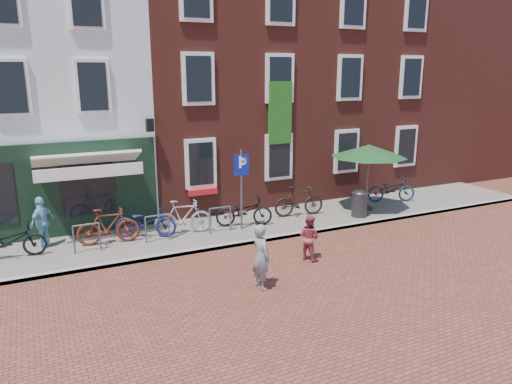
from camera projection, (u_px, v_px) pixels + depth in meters
name	position (u px, v px, depth m)	size (l,w,h in m)	color
ground	(219.00, 250.00, 13.98)	(80.00, 80.00, 0.00)	brown
sidewalk	(231.00, 228.00, 15.69)	(24.00, 3.00, 0.10)	slate
building_stucco	(13.00, 87.00, 16.93)	(8.00, 8.00, 9.00)	silver
building_brick_mid	(201.00, 72.00, 19.71)	(6.00, 8.00, 10.00)	maroon
building_brick_right	(324.00, 72.00, 22.20)	(6.00, 8.00, 10.00)	maroon
filler_right	(429.00, 82.00, 25.02)	(7.00, 8.00, 9.00)	maroon
litter_bin	(360.00, 202.00, 16.72)	(0.55, 0.55, 1.01)	#323234
parking_sign	(241.00, 177.00, 15.09)	(0.50, 0.07, 2.59)	#4C4C4F
parasol	(369.00, 148.00, 17.14)	(2.71, 2.71, 2.50)	#4C4C4F
woman	(261.00, 257.00, 11.33)	(0.58, 0.38, 1.60)	slate
boy	(309.00, 237.00, 13.12)	(0.62, 0.48, 1.27)	#9F3A43
cafe_person	(42.00, 222.00, 13.74)	(0.88, 0.37, 1.50)	#7EC0D6
bicycle_0	(9.00, 241.00, 12.98)	(0.65, 1.85, 0.97)	black
bicycle_1	(108.00, 226.00, 14.05)	(0.51, 1.80, 1.08)	maroon
bicycle_2	(146.00, 222.00, 14.63)	(0.65, 1.85, 0.97)	navy
bicycle_3	(183.00, 217.00, 14.94)	(0.51, 1.80, 1.08)	#949497
bicycle_4	(244.00, 211.00, 15.71)	(0.65, 1.85, 0.97)	black
bicycle_5	(299.00, 201.00, 16.78)	(0.51, 1.80, 1.08)	black
bicycle_6	(391.00, 189.00, 18.62)	(0.65, 1.85, 0.97)	#0E2945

